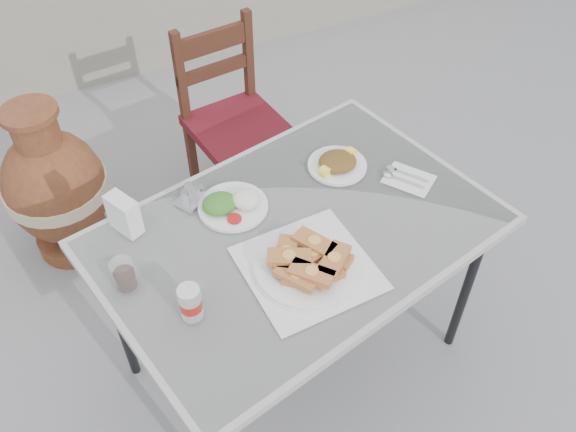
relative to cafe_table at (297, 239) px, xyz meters
name	(u,v)px	position (x,y,z in m)	size (l,w,h in m)	color
ground	(322,358)	(0.09, -0.06, -0.71)	(80.00, 80.00, 0.00)	gray
cafe_table	(297,239)	(0.00, 0.00, 0.00)	(1.41, 1.09, 0.77)	black
pide_plate	(308,261)	(-0.05, -0.16, 0.09)	(0.38, 0.38, 0.08)	silver
salad_rice_plate	(232,204)	(-0.15, 0.18, 0.07)	(0.23, 0.23, 0.06)	white
salad_chopped_plate	(337,163)	(0.26, 0.20, 0.07)	(0.21, 0.21, 0.05)	white
soda_can	(190,303)	(-0.42, -0.17, 0.11)	(0.06, 0.06, 0.12)	silver
cola_glass	(125,276)	(-0.55, 0.02, 0.10)	(0.07, 0.07, 0.10)	white
napkin_holder	(124,214)	(-0.49, 0.24, 0.12)	(0.10, 0.12, 0.13)	silver
condiment_caddy	(192,196)	(-0.26, 0.26, 0.08)	(0.13, 0.12, 0.07)	#B7B7BE
cutlery_napkin	(405,178)	(0.44, 0.04, 0.06)	(0.20, 0.21, 0.01)	silver
chair	(233,120)	(0.17, 0.99, -0.24)	(0.45, 0.45, 0.92)	#34180E
terracotta_urn	(56,188)	(-0.67, 1.02, -0.35)	(0.45, 0.45, 0.78)	brown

